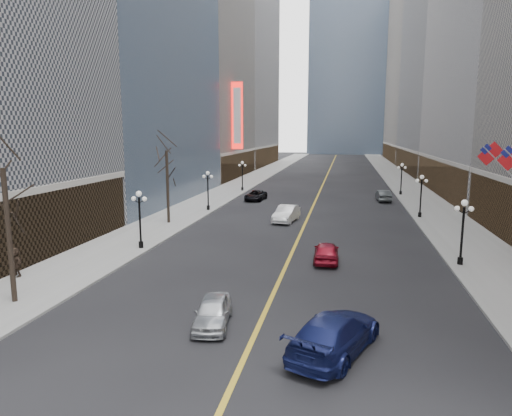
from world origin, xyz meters
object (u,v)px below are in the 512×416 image
at_px(streetlamp_west_2, 208,186).
at_px(car_sb_far, 383,196).
at_px(streetlamp_east_1, 463,225).
at_px(car_sb_mid, 326,252).
at_px(streetlamp_east_3, 402,176).
at_px(streetlamp_west_3, 242,173).
at_px(car_sb_near, 335,333).
at_px(car_nb_near, 213,312).
at_px(streetlamp_east_2, 421,191).
at_px(streetlamp_west_1, 140,213).
at_px(car_nb_mid, 286,214).
at_px(car_nb_far, 256,195).

bearing_deg(streetlamp_west_2, car_sb_far, 29.60).
xyz_separation_m(streetlamp_east_1, car_sb_mid, (-9.12, -0.62, -2.17)).
bearing_deg(streetlamp_east_3, streetlamp_west_3, 180.00).
xyz_separation_m(streetlamp_west_3, car_sb_near, (15.42, -50.27, -2.04)).
bearing_deg(car_sb_near, streetlamp_west_3, -51.84).
bearing_deg(car_nb_near, streetlamp_west_2, 99.06).
distance_m(streetlamp_east_2, streetlamp_west_1, 29.68).
bearing_deg(car_sb_near, car_nb_mid, -57.42).
xyz_separation_m(streetlamp_east_1, streetlamp_east_3, (0.00, 36.00, 0.00)).
height_order(streetlamp_west_1, car_nb_mid, streetlamp_west_1).
distance_m(streetlamp_east_2, car_nb_far, 21.93).
xyz_separation_m(streetlamp_east_1, streetlamp_west_2, (-23.60, 18.00, 0.00)).
bearing_deg(car_nb_mid, car_nb_far, 121.62).
bearing_deg(car_sb_mid, streetlamp_west_3, -70.04).
xyz_separation_m(car_nb_far, car_sb_near, (11.58, -41.51, 0.19)).
relative_size(streetlamp_east_2, car_sb_mid, 1.05).
xyz_separation_m(streetlamp_east_2, streetlamp_east_3, (0.00, 18.00, 0.00)).
xyz_separation_m(streetlamp_west_1, car_nb_near, (9.62, -12.61, -2.21)).
height_order(streetlamp_east_1, streetlamp_west_3, same).
distance_m(car_nb_far, car_sb_near, 43.09).
xyz_separation_m(streetlamp_east_2, car_nb_near, (-13.98, -30.61, -2.21)).
bearing_deg(car_sb_near, car_nb_near, 5.19).
distance_m(streetlamp_east_1, car_nb_mid, 19.37).
height_order(car_sb_mid, car_sb_far, car_sb_far).
bearing_deg(streetlamp_east_1, car_nb_far, 125.96).
bearing_deg(car_nb_far, streetlamp_west_2, -108.05).
relative_size(streetlamp_east_2, streetlamp_east_3, 1.00).
height_order(streetlamp_west_1, car_sb_mid, streetlamp_west_1).
relative_size(streetlamp_east_1, car_sb_mid, 1.05).
bearing_deg(car_nb_mid, car_nb_near, -82.13).
height_order(streetlamp_east_1, streetlamp_west_1, same).
bearing_deg(streetlamp_east_2, streetlamp_west_1, -142.67).
bearing_deg(streetlamp_east_1, car_nb_mid, 135.78).
height_order(car_nb_mid, car_sb_far, car_nb_mid).
height_order(car_nb_far, car_sb_far, car_sb_far).
bearing_deg(streetlamp_west_2, streetlamp_east_1, -37.33).
height_order(streetlamp_east_1, streetlamp_east_3, same).
bearing_deg(car_nb_mid, streetlamp_west_3, 121.74).
bearing_deg(streetlamp_west_3, streetlamp_east_1, -56.75).
xyz_separation_m(streetlamp_west_3, car_nb_near, (9.62, -48.61, -2.21)).
distance_m(car_sb_mid, car_sb_far, 30.99).
xyz_separation_m(streetlamp_west_2, car_sb_far, (20.67, 11.75, -2.15)).
bearing_deg(streetlamp_east_3, car_sb_near, -99.24).
relative_size(streetlamp_east_1, streetlamp_west_2, 1.00).
relative_size(streetlamp_west_1, car_sb_far, 0.99).
relative_size(streetlamp_east_3, streetlamp_west_2, 1.00).
xyz_separation_m(car_sb_near, car_sb_mid, (-0.94, 13.65, -0.12)).
bearing_deg(car_nb_near, car_nb_mid, 81.22).
height_order(streetlamp_east_2, streetlamp_west_3, same).
height_order(car_nb_near, car_sb_mid, car_sb_mid).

